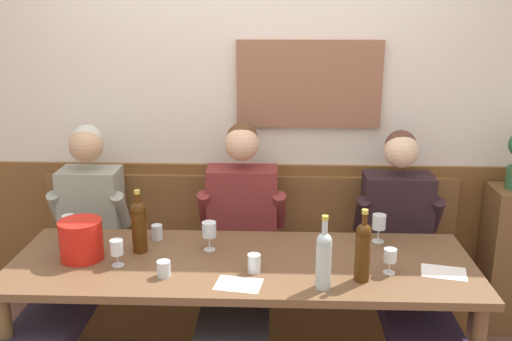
% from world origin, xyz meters
% --- Properties ---
extents(room_wall_back, '(6.80, 0.12, 2.80)m').
position_xyz_m(room_wall_back, '(0.00, 1.09, 1.40)').
color(room_wall_back, silver).
rests_on(room_wall_back, ground).
extents(wood_wainscot_panel, '(6.80, 0.03, 1.01)m').
position_xyz_m(wood_wainscot_panel, '(0.00, 1.04, 0.50)').
color(wood_wainscot_panel, brown).
rests_on(wood_wainscot_panel, ground).
extents(wall_bench, '(2.63, 0.42, 0.94)m').
position_xyz_m(wall_bench, '(0.00, 0.83, 0.28)').
color(wall_bench, brown).
rests_on(wall_bench, ground).
extents(dining_table, '(2.33, 0.78, 0.75)m').
position_xyz_m(dining_table, '(0.00, 0.17, 0.67)').
color(dining_table, brown).
rests_on(dining_table, ground).
extents(person_right_seat, '(0.46, 1.22, 1.30)m').
position_xyz_m(person_right_seat, '(-0.97, 0.50, 0.65)').
color(person_right_seat, '#32263F').
rests_on(person_right_seat, ground).
extents(person_left_seat, '(0.52, 1.21, 1.32)m').
position_xyz_m(person_left_seat, '(-0.04, 0.49, 0.64)').
color(person_left_seat, '#2C373B').
rests_on(person_left_seat, ground).
extents(person_center_left_seat, '(0.51, 1.22, 1.28)m').
position_xyz_m(person_center_left_seat, '(0.90, 0.49, 0.63)').
color(person_center_left_seat, '#2F242F').
rests_on(person_center_left_seat, ground).
extents(ice_bucket, '(0.22, 0.22, 0.20)m').
position_xyz_m(ice_bucket, '(-0.81, 0.17, 0.85)').
color(ice_bucket, red).
rests_on(ice_bucket, dining_table).
extents(wine_bottle_clear_water, '(0.07, 0.07, 0.35)m').
position_xyz_m(wine_bottle_clear_water, '(0.39, -0.10, 0.89)').
color(wine_bottle_clear_water, '#B4C7C3').
rests_on(wine_bottle_clear_water, dining_table).
extents(wine_bottle_amber_mid, '(0.08, 0.08, 0.34)m').
position_xyz_m(wine_bottle_amber_mid, '(-0.54, 0.26, 0.89)').
color(wine_bottle_amber_mid, '#47260A').
rests_on(wine_bottle_amber_mid, dining_table).
extents(wine_bottle_green_tall, '(0.07, 0.07, 0.35)m').
position_xyz_m(wine_bottle_green_tall, '(0.57, -0.02, 0.90)').
color(wine_bottle_green_tall, '#46260B').
rests_on(wine_bottle_green_tall, dining_table).
extents(wine_glass_mid_left, '(0.07, 0.07, 0.16)m').
position_xyz_m(wine_glass_mid_left, '(-0.94, 0.35, 0.86)').
color(wine_glass_mid_left, silver).
rests_on(wine_glass_mid_left, dining_table).
extents(wine_glass_center_rear, '(0.06, 0.06, 0.12)m').
position_xyz_m(wine_glass_center_rear, '(0.72, 0.06, 0.83)').
color(wine_glass_center_rear, silver).
rests_on(wine_glass_center_rear, dining_table).
extents(wine_glass_by_bottle, '(0.07, 0.07, 0.15)m').
position_xyz_m(wine_glass_by_bottle, '(0.73, 0.44, 0.85)').
color(wine_glass_by_bottle, silver).
rests_on(wine_glass_by_bottle, dining_table).
extents(wine_glass_mid_right, '(0.08, 0.08, 0.16)m').
position_xyz_m(wine_glass_mid_right, '(-0.18, 0.29, 0.85)').
color(wine_glass_mid_right, silver).
rests_on(wine_glass_mid_right, dining_table).
extents(wine_glass_right_end, '(0.06, 0.06, 0.14)m').
position_xyz_m(wine_glass_right_end, '(-0.61, 0.09, 0.84)').
color(wine_glass_right_end, silver).
rests_on(wine_glass_right_end, dining_table).
extents(water_tumbler_left, '(0.06, 0.06, 0.08)m').
position_xyz_m(water_tumbler_left, '(-0.48, 0.42, 0.79)').
color(water_tumbler_left, silver).
rests_on(water_tumbler_left, dining_table).
extents(water_tumbler_center, '(0.06, 0.06, 0.09)m').
position_xyz_m(water_tumbler_center, '(0.07, 0.04, 0.79)').
color(water_tumbler_center, silver).
rests_on(water_tumbler_center, dining_table).
extents(water_tumbler_right, '(0.07, 0.07, 0.08)m').
position_xyz_m(water_tumbler_right, '(-0.36, -0.02, 0.78)').
color(water_tumbler_right, silver).
rests_on(water_tumbler_right, dining_table).
extents(tasting_sheet_left_guest, '(0.24, 0.19, 0.00)m').
position_xyz_m(tasting_sheet_left_guest, '(0.98, 0.07, 0.75)').
color(tasting_sheet_left_guest, white).
rests_on(tasting_sheet_left_guest, dining_table).
extents(tasting_sheet_right_guest, '(0.23, 0.18, 0.00)m').
position_xyz_m(tasting_sheet_right_guest, '(0.00, -0.09, 0.75)').
color(tasting_sheet_right_guest, white).
rests_on(tasting_sheet_right_guest, dining_table).
extents(corner_pedestal, '(0.28, 0.28, 0.92)m').
position_xyz_m(corner_pedestal, '(1.61, 0.86, 0.46)').
color(corner_pedestal, brown).
rests_on(corner_pedestal, ground).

